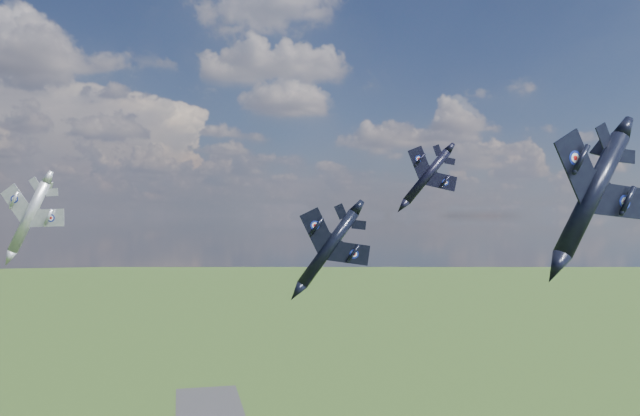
{
  "coord_description": "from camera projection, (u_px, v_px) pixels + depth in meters",
  "views": [
    {
      "loc": [
        -12.77,
        -53.5,
        82.0
      ],
      "look_at": [
        2.82,
        15.44,
        82.9
      ],
      "focal_mm": 35.0,
      "sensor_mm": 36.0,
      "label": 1
    }
  ],
  "objects": [
    {
      "name": "jet_lead_navy",
      "position": [
        328.0,
        248.0,
        70.82
      ],
      "size": [
        11.12,
        14.83,
        8.21
      ],
      "primitive_type": null,
      "rotation": [
        0.0,
        0.63,
        -0.1
      ],
      "color": "black"
    },
    {
      "name": "jet_right_navy",
      "position": [
        592.0,
        194.0,
        42.75
      ],
      "size": [
        11.74,
        14.9,
        7.61
      ],
      "primitive_type": null,
      "rotation": [
        0.0,
        0.58,
        0.17
      ],
      "color": "black"
    },
    {
      "name": "jet_high_navy",
      "position": [
        427.0,
        176.0,
        92.98
      ],
      "size": [
        10.39,
        14.26,
        8.34
      ],
      "primitive_type": null,
      "rotation": [
        0.0,
        0.7,
        -0.09
      ],
      "color": "black"
    },
    {
      "name": "jet_left_silver",
      "position": [
        29.0,
        217.0,
        76.16
      ],
      "size": [
        12.79,
        15.11,
        6.53
      ],
      "primitive_type": null,
      "rotation": [
        0.0,
        0.46,
        -0.29
      ],
      "color": "#989CA2"
    }
  ]
}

